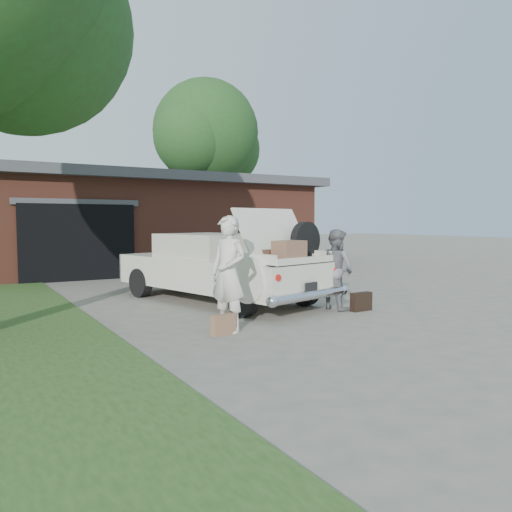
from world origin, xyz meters
TOP-DOWN VIEW (x-y plane):
  - ground at (0.00, 0.00)m, footprint 90.00×90.00m
  - house at (0.98, 11.47)m, footprint 12.80×7.80m
  - tree_right at (6.58, 16.36)m, footprint 6.10×5.31m
  - sedan at (0.29, 2.57)m, footprint 3.11×5.38m
  - woman_left at (-0.92, -0.09)m, footprint 0.64×0.77m
  - woman_right at (1.80, 0.58)m, footprint 0.66×0.81m
  - suitcase_left at (-1.09, -0.26)m, footprint 0.41×0.20m
  - suitcase_right at (2.08, 0.17)m, footprint 0.46×0.17m

SIDE VIEW (x-z plane):
  - ground at x=0.00m, z-range 0.00..0.00m
  - suitcase_left at x=-1.09m, z-range 0.00..0.31m
  - suitcase_right at x=2.08m, z-range 0.00..0.35m
  - sedan at x=0.29m, z-range -0.23..1.72m
  - woman_right at x=1.80m, z-range 0.00..1.56m
  - woman_left at x=-0.92m, z-range 0.00..1.80m
  - house at x=0.98m, z-range 0.02..3.32m
  - tree_right at x=6.58m, z-range 1.51..10.37m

